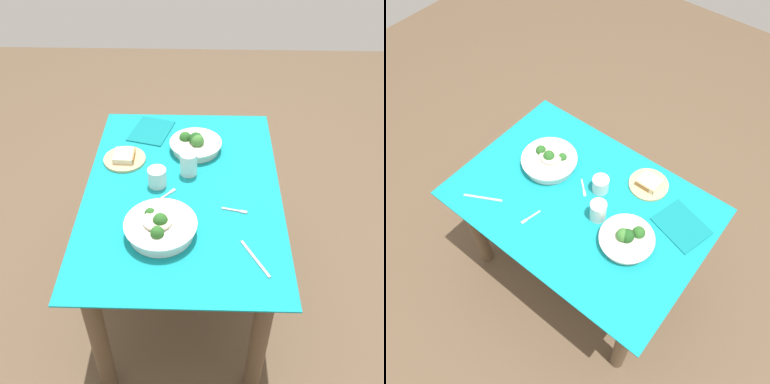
{
  "view_description": "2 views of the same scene",
  "coord_description": "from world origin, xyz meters",
  "views": [
    {
      "loc": [
        -1.39,
        -0.08,
        1.91
      ],
      "look_at": [
        -0.04,
        -0.04,
        0.73
      ],
      "focal_mm": 41.69,
      "sensor_mm": 36.0,
      "label": 1
    },
    {
      "loc": [
        0.61,
        -0.79,
        2.2
      ],
      "look_at": [
        -0.04,
        0.02,
        0.73
      ],
      "focal_mm": 36.74,
      "sensor_mm": 36.0,
      "label": 2
    }
  ],
  "objects": [
    {
      "name": "broccoli_bowl_far",
      "position": [
        -0.25,
        0.07,
        0.74
      ],
      "size": [
        0.27,
        0.27,
        0.1
      ],
      "color": "white",
      "rests_on": "dining_table"
    },
    {
      "name": "fork_by_near_bowl",
      "position": [
        -0.12,
        -0.21,
        0.71
      ],
      "size": [
        0.03,
        0.1,
        0.0
      ],
      "rotation": [
        0.0,
        0.0,
        4.49
      ],
      "color": "#B7B7BC",
      "rests_on": "dining_table"
    },
    {
      "name": "water_glass_center",
      "position": [
        0.03,
        0.11,
        0.74
      ],
      "size": [
        0.08,
        0.08,
        0.08
      ],
      "primitive_type": "cylinder",
      "color": "silver",
      "rests_on": "dining_table"
    },
    {
      "name": "napkin_folded_upper",
      "position": [
        0.42,
        0.17,
        0.71
      ],
      "size": [
        0.26,
        0.22,
        0.01
      ],
      "primitive_type": "cube",
      "rotation": [
        0.0,
        0.0,
        -0.27
      ],
      "color": "#0F777D",
      "rests_on": "dining_table"
    },
    {
      "name": "fork_by_far_bowl",
      "position": [
        -0.04,
        0.06,
        0.71
      ],
      "size": [
        0.08,
        0.07,
        0.0
      ],
      "rotation": [
        0.0,
        0.0,
        5.55
      ],
      "color": "#B7B7BC",
      "rests_on": "dining_table"
    },
    {
      "name": "bread_side_plate",
      "position": [
        0.19,
        0.27,
        0.72
      ],
      "size": [
        0.19,
        0.19,
        0.04
      ],
      "color": "#D6B27A",
      "rests_on": "dining_table"
    },
    {
      "name": "ground_plane",
      "position": [
        0.0,
        0.0,
        0.0
      ],
      "size": [
        6.0,
        6.0,
        0.0
      ],
      "primitive_type": "plane",
      "color": "brown"
    },
    {
      "name": "broccoli_bowl_near",
      "position": [
        0.28,
        -0.05,
        0.74
      ],
      "size": [
        0.24,
        0.24,
        0.09
      ],
      "color": "silver",
      "rests_on": "dining_table"
    },
    {
      "name": "water_glass_side",
      "position": [
        0.11,
        -0.02,
        0.76
      ],
      "size": [
        0.07,
        0.07,
        0.1
      ],
      "primitive_type": "cylinder",
      "color": "silver",
      "rests_on": "dining_table"
    },
    {
      "name": "table_knife_left",
      "position": [
        -0.37,
        -0.27,
        0.71
      ],
      "size": [
        0.17,
        0.1,
        0.0
      ],
      "primitive_type": "cube",
      "rotation": [
        0.0,
        0.0,
        3.63
      ],
      "color": "#B7B7BC",
      "rests_on": "dining_table"
    },
    {
      "name": "dining_table",
      "position": [
        0.0,
        0.0,
        0.57
      ],
      "size": [
        1.16,
        0.81,
        0.7
      ],
      "color": "teal",
      "rests_on": "ground_plane"
    }
  ]
}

